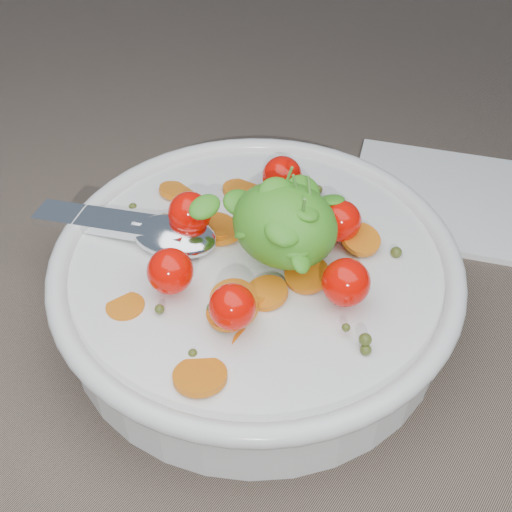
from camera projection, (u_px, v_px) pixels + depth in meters
The scene contains 3 objects.
ground at pixel (284, 323), 0.51m from camera, with size 6.00×6.00×0.00m, color #736152.
bowl at pixel (256, 278), 0.49m from camera, with size 0.33×0.31×0.13m.
napkin at pixel (443, 198), 0.61m from camera, with size 0.17×0.15×0.01m, color white.
Camera 1 is at (0.17, -0.28, 0.39)m, focal length 45.00 mm.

